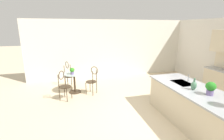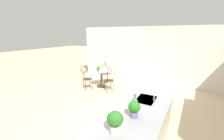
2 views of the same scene
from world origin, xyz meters
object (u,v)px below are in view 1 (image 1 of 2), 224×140
at_px(chair_by_island, 64,84).
at_px(bistro_table, 74,81).
at_px(potted_plant_on_table, 72,71).
at_px(vase_on_counter, 194,85).
at_px(chair_near_window, 69,73).
at_px(potted_plant_counter_near, 211,88).
at_px(chair_toward_desk, 92,79).

bearing_deg(chair_by_island, bistro_table, 149.57).
bearing_deg(potted_plant_on_table, bistro_table, 153.39).
bearing_deg(vase_on_counter, bistro_table, -137.05).
distance_m(bistro_table, vase_on_counter, 3.95).
distance_m(bistro_table, chair_near_window, 0.69).
xyz_separation_m(chair_near_window, potted_plant_counter_near, (3.86, 2.98, 0.52)).
distance_m(potted_plant_counter_near, vase_on_counter, 0.38).
bearing_deg(chair_toward_desk, potted_plant_on_table, -107.29).
distance_m(chair_toward_desk, potted_plant_counter_near, 3.63).
height_order(chair_near_window, vase_on_counter, vase_on_counter).
bearing_deg(chair_by_island, potted_plant_counter_near, 50.52).
distance_m(chair_near_window, chair_toward_desk, 1.28).
bearing_deg(chair_toward_desk, potted_plant_counter_near, 37.04).
relative_size(bistro_table, vase_on_counter, 2.78).
xyz_separation_m(chair_toward_desk, potted_plant_on_table, (-0.21, -0.68, 0.31)).
bearing_deg(chair_toward_desk, chair_by_island, -74.08).
distance_m(bistro_table, chair_by_island, 0.73).
distance_m(bistro_table, potted_plant_counter_near, 4.30).
height_order(bistro_table, vase_on_counter, vase_on_counter).
bearing_deg(bistro_table, chair_near_window, -163.25).
height_order(chair_toward_desk, vase_on_counter, vase_on_counter).
distance_m(chair_toward_desk, potted_plant_on_table, 0.78).
bearing_deg(potted_plant_counter_near, bistro_table, -139.05).
height_order(chair_by_island, potted_plant_counter_near, potted_plant_counter_near).
distance_m(potted_plant_on_table, potted_plant_counter_near, 4.20).
height_order(chair_toward_desk, potted_plant_counter_near, potted_plant_counter_near).
relative_size(chair_near_window, chair_toward_desk, 1.00).
bearing_deg(chair_near_window, chair_toward_desk, 39.52).
height_order(potted_plant_on_table, potted_plant_counter_near, potted_plant_counter_near).
distance_m(bistro_table, potted_plant_on_table, 0.45).
relative_size(bistro_table, potted_plant_counter_near, 2.67).
relative_size(chair_toward_desk, potted_plant_on_table, 4.30).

